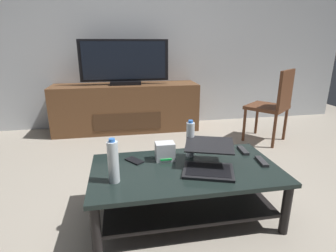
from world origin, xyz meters
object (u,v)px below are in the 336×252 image
(media_cabinet, at_px, (127,108))
(dining_chair, at_px, (274,103))
(water_bottle_near, at_px, (113,162))
(water_bottle_far, at_px, (190,139))
(soundbar_remote, at_px, (243,150))
(cell_phone, at_px, (134,161))
(tv_remote, at_px, (262,161))
(router_box, at_px, (165,151))
(laptop, at_px, (209,160))
(coffee_table, at_px, (185,182))
(television, at_px, (125,63))

(media_cabinet, relative_size, dining_chair, 2.19)
(dining_chair, height_order, water_bottle_near, dining_chair)
(water_bottle_near, bearing_deg, water_bottle_far, 27.84)
(dining_chair, relative_size, soundbar_remote, 5.69)
(cell_phone, bearing_deg, tv_remote, -49.16)
(water_bottle_far, height_order, cell_phone, water_bottle_far)
(dining_chair, xyz_separation_m, soundbar_remote, (-0.92, -1.09, -0.11))
(dining_chair, xyz_separation_m, router_box, (-1.56, -1.13, -0.06))
(media_cabinet, bearing_deg, water_bottle_near, -93.86)
(media_cabinet, height_order, tv_remote, media_cabinet)
(media_cabinet, relative_size, water_bottle_far, 7.05)
(laptop, bearing_deg, water_bottle_near, -174.03)
(water_bottle_near, bearing_deg, laptop, 5.97)
(coffee_table, xyz_separation_m, soundbar_remote, (0.52, 0.19, 0.13))
(laptop, bearing_deg, dining_chair, 45.84)
(water_bottle_near, xyz_separation_m, cell_phone, (0.14, 0.28, -0.13))
(coffee_table, distance_m, dining_chair, 1.94)
(water_bottle_far, bearing_deg, water_bottle_near, -152.16)
(router_box, bearing_deg, water_bottle_near, -144.36)
(water_bottle_near, bearing_deg, cell_phone, 62.97)
(dining_chair, bearing_deg, media_cabinet, 155.17)
(coffee_table, relative_size, cell_phone, 9.23)
(television, xyz_separation_m, dining_chair, (1.77, -0.80, -0.44))
(router_box, bearing_deg, dining_chair, 36.00)
(media_cabinet, relative_size, television, 1.69)
(water_bottle_far, bearing_deg, television, 102.34)
(media_cabinet, distance_m, soundbar_remote, 2.09)
(soundbar_remote, bearing_deg, water_bottle_far, -174.17)
(television, bearing_deg, coffee_table, -80.88)
(cell_phone, xyz_separation_m, soundbar_remote, (0.86, 0.03, 0.01))
(television, distance_m, cell_phone, 1.99)
(router_box, bearing_deg, laptop, -35.87)
(coffee_table, distance_m, soundbar_remote, 0.57)
(media_cabinet, bearing_deg, dining_chair, -24.83)
(media_cabinet, relative_size, cell_phone, 14.27)
(laptop, height_order, cell_phone, laptop)
(cell_phone, bearing_deg, dining_chair, -5.15)
(water_bottle_far, xyz_separation_m, cell_phone, (-0.42, -0.02, -0.13))
(coffee_table, bearing_deg, television, 99.12)
(coffee_table, height_order, soundbar_remote, soundbar_remote)
(soundbar_remote, bearing_deg, media_cabinet, 119.40)
(television, bearing_deg, soundbar_remote, -65.74)
(coffee_table, distance_m, laptop, 0.24)
(television, relative_size, laptop, 2.48)
(television, xyz_separation_m, water_bottle_near, (-0.15, -2.19, -0.43))
(water_bottle_far, bearing_deg, media_cabinet, 102.21)
(soundbar_remote, bearing_deg, cell_phone, -172.93)
(cell_phone, distance_m, soundbar_remote, 0.86)
(cell_phone, distance_m, tv_remote, 0.92)
(coffee_table, bearing_deg, tv_remote, -2.12)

